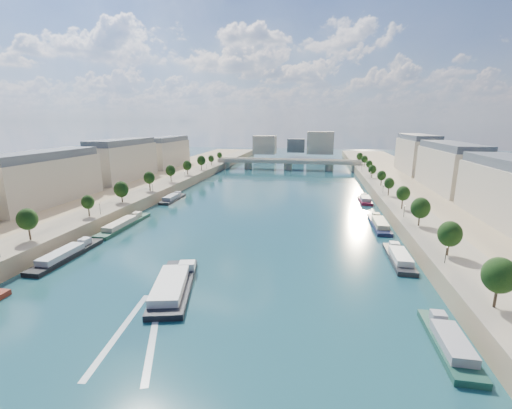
% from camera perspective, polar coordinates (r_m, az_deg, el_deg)
% --- Properties ---
extents(ground, '(700.00, 700.00, 0.00)m').
position_cam_1_polar(ground, '(142.21, 0.72, -1.44)').
color(ground, '#0D2D3B').
rests_on(ground, ground).
extents(quay_left, '(44.00, 520.00, 5.00)m').
position_cam_1_polar(quay_left, '(168.60, -24.20, 0.63)').
color(quay_left, '#9E8460').
rests_on(quay_left, ground).
extents(quay_right, '(44.00, 520.00, 5.00)m').
position_cam_1_polar(quay_right, '(148.43, 29.33, -1.59)').
color(quay_right, '#9E8460').
rests_on(quay_right, ground).
extents(pave_left, '(14.00, 520.00, 0.10)m').
position_cam_1_polar(pave_left, '(160.17, -19.83, 1.32)').
color(pave_left, gray).
rests_on(pave_left, quay_left).
extents(pave_right, '(14.00, 520.00, 0.10)m').
position_cam_1_polar(pave_right, '(143.50, 23.80, -0.41)').
color(pave_right, gray).
rests_on(pave_right, quay_right).
extents(trees_left, '(4.80, 268.80, 8.26)m').
position_cam_1_polar(trees_left, '(159.90, -19.02, 3.35)').
color(trees_left, '#382B1E').
rests_on(trees_left, ground).
extents(trees_right, '(4.80, 268.80, 8.26)m').
position_cam_1_polar(trees_right, '(151.48, 22.41, 2.52)').
color(trees_right, '#382B1E').
rests_on(trees_right, ground).
extents(lamps_left, '(0.36, 200.36, 4.28)m').
position_cam_1_polar(lamps_left, '(148.95, -20.30, 1.47)').
color(lamps_left, black).
rests_on(lamps_left, ground).
extents(lamps_right, '(0.36, 200.36, 4.28)m').
position_cam_1_polar(lamps_right, '(146.66, 21.76, 1.17)').
color(lamps_right, black).
rests_on(lamps_right, ground).
extents(buildings_left, '(16.00, 226.00, 23.20)m').
position_cam_1_polar(buildings_left, '(183.48, -25.93, 5.86)').
color(buildings_left, '#BBAF90').
rests_on(buildings_left, ground).
extents(buildings_right, '(16.00, 226.00, 23.20)m').
position_cam_1_polar(buildings_right, '(161.60, 32.91, 4.15)').
color(buildings_right, '#BBAF90').
rests_on(buildings_right, ground).
extents(skyline, '(79.00, 42.00, 22.00)m').
position_cam_1_polar(skyline, '(356.20, 7.09, 10.00)').
color(skyline, '#BBAF90').
rests_on(skyline, ground).
extents(bridge, '(112.00, 12.00, 8.15)m').
position_cam_1_polar(bridge, '(272.60, 5.36, 6.90)').
color(bridge, '#C1B79E').
rests_on(bridge, ground).
extents(tour_barge, '(13.77, 27.71, 3.70)m').
position_cam_1_polar(tour_barge, '(81.79, -13.56, -12.97)').
color(tour_barge, black).
rests_on(tour_barge, ground).
extents(wake, '(13.72, 25.96, 0.04)m').
position_cam_1_polar(wake, '(69.45, -19.26, -19.50)').
color(wake, silver).
rests_on(wake, ground).
extents(moored_barges_left, '(5.00, 157.38, 3.60)m').
position_cam_1_polar(moored_barges_left, '(112.48, -27.93, -6.80)').
color(moored_barges_left, '#161B31').
rests_on(moored_barges_left, ground).
extents(moored_barges_right, '(5.00, 162.48, 3.60)m').
position_cam_1_polar(moored_barges_right, '(99.22, 23.15, -8.94)').
color(moored_barges_right, black).
rests_on(moored_barges_right, ground).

